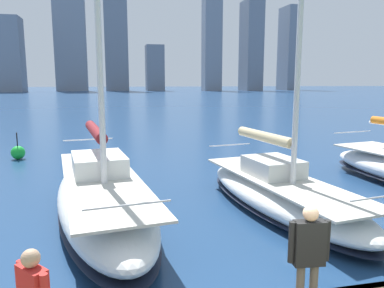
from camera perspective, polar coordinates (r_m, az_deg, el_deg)
city_skyline at (r=165.16m, az=-12.36°, el=14.52°), size 173.34×21.99×53.03m
sailboat_tan at (r=12.04m, az=13.24°, el=-7.01°), size 3.45×8.23×10.40m
sailboat_maroon at (r=11.17m, az=-13.54°, el=-7.60°), size 3.64×9.31×13.09m
person_black_shirt at (r=5.80m, az=17.36°, el=-15.22°), size 0.61×0.23×1.67m
channel_buoy at (r=21.40m, az=-24.99°, el=-1.18°), size 0.70×0.70×1.40m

